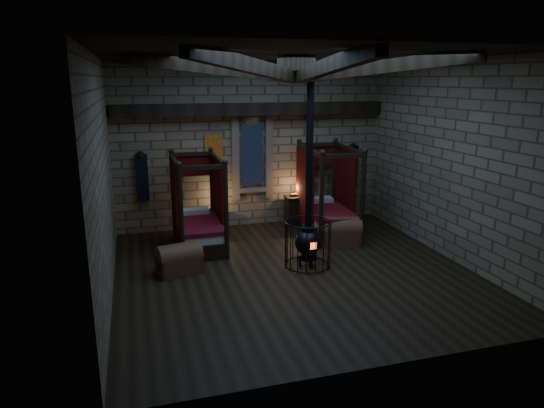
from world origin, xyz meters
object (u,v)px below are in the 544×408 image
object	(u,v)px
trunk_right	(341,232)
stove	(308,239)
trunk_left	(179,260)
bed_left	(198,225)
bed_right	(327,212)

from	to	relation	value
trunk_right	stove	xyz separation A→B (m)	(-1.23, -1.10, 0.30)
trunk_right	stove	distance (m)	1.68
trunk_left	trunk_right	size ratio (longest dim) A/B	0.92
trunk_left	stove	bearing A→B (deg)	-21.14
bed_left	stove	size ratio (longest dim) A/B	0.51
trunk_left	stove	size ratio (longest dim) A/B	0.23
bed_left	trunk_right	distance (m)	3.33
bed_right	trunk_left	size ratio (longest dim) A/B	2.29
trunk_right	trunk_left	bearing A→B (deg)	-154.99
bed_left	bed_right	world-z (taller)	bed_right
bed_left	trunk_left	distance (m)	1.65
bed_right	trunk_left	world-z (taller)	bed_right
trunk_left	bed_left	bearing A→B (deg)	55.88
bed_right	trunk_left	bearing A→B (deg)	-152.83
bed_left	stove	distance (m)	2.76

